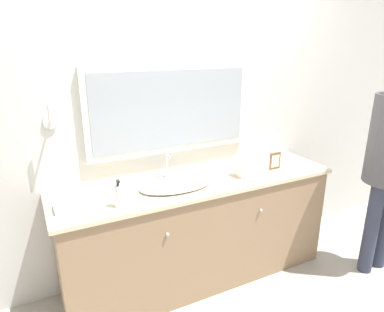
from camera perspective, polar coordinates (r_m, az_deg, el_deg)
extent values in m
plane|color=#9E998E|center=(2.79, 4.34, -22.77)|extent=(14.00, 14.00, 0.00)
cube|color=silver|center=(2.72, -1.85, 6.50)|extent=(8.00, 0.06, 2.55)
cube|color=white|center=(2.62, -3.41, 7.80)|extent=(1.32, 0.04, 0.67)
cube|color=#9EA8B2|center=(2.60, -3.23, 7.73)|extent=(1.23, 0.01, 0.58)
cylinder|color=silver|center=(2.43, -22.60, 5.20)|extent=(0.09, 0.01, 0.09)
cylinder|color=silver|center=(2.38, -22.50, 4.96)|extent=(0.02, 0.10, 0.02)
cylinder|color=white|center=(2.32, -22.59, 6.40)|extent=(0.02, 0.02, 0.14)
cube|color=#937556|center=(2.77, 1.13, -12.51)|extent=(2.10, 0.53, 0.82)
cube|color=beige|center=(2.58, 1.19, -4.35)|extent=(2.16, 0.57, 0.03)
sphere|color=silver|center=(2.30, -4.11, -12.90)|extent=(0.02, 0.02, 0.02)
sphere|color=silver|center=(2.64, 11.41, -8.86)|extent=(0.02, 0.02, 0.02)
ellipsoid|color=white|center=(2.46, -2.60, -4.68)|extent=(0.55, 0.32, 0.03)
cylinder|color=silver|center=(2.62, -4.22, -3.34)|extent=(0.06, 0.06, 0.03)
cylinder|color=silver|center=(2.58, -4.27, -1.46)|extent=(0.02, 0.02, 0.15)
cylinder|color=silver|center=(2.53, -4.00, -0.07)|extent=(0.02, 0.07, 0.02)
cylinder|color=white|center=(2.59, -5.76, -3.30)|extent=(0.06, 0.02, 0.02)
cylinder|color=white|center=(2.64, -2.72, -2.77)|extent=(0.06, 0.02, 0.02)
cylinder|color=white|center=(2.20, -12.13, -6.57)|extent=(0.06, 0.06, 0.14)
cylinder|color=black|center=(2.16, -12.28, -4.46)|extent=(0.02, 0.02, 0.04)
cube|color=black|center=(2.14, -12.23, -4.14)|extent=(0.02, 0.03, 0.01)
cube|color=white|center=(2.70, 9.90, -1.74)|extent=(0.25, 0.12, 0.13)
cube|color=black|center=(2.66, 10.59, -2.10)|extent=(0.18, 0.01, 0.09)
cube|color=brown|center=(2.85, 13.63, -0.80)|extent=(0.11, 0.01, 0.14)
cube|color=beige|center=(2.84, 13.72, -0.84)|extent=(0.08, 0.00, 0.10)
cube|color=#A8B7C6|center=(2.28, -19.82, -7.90)|extent=(0.18, 0.13, 0.03)
cube|color=#ADADB2|center=(3.11, 15.59, -0.60)|extent=(0.14, 0.10, 0.01)
cylinder|color=#33384C|center=(3.20, 27.72, -10.66)|extent=(0.11, 0.11, 0.79)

